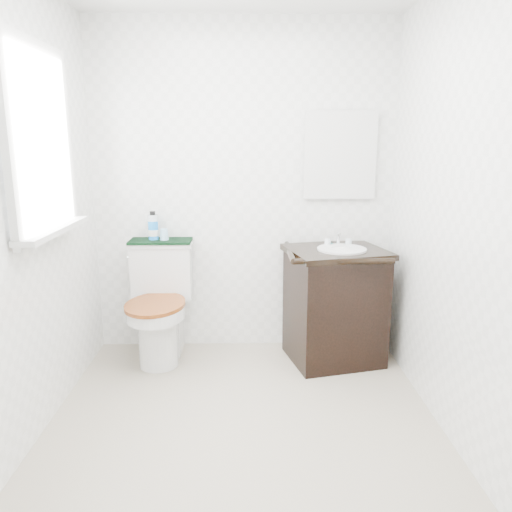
{
  "coord_description": "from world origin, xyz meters",
  "views": [
    {
      "loc": [
        0.02,
        -2.46,
        1.56
      ],
      "look_at": [
        0.08,
        0.75,
        0.81
      ],
      "focal_mm": 35.0,
      "sensor_mm": 36.0,
      "label": 1
    }
  ],
  "objects_px": {
    "trash_bin": "(303,330)",
    "cup": "(164,234)",
    "vanity": "(335,302)",
    "toilet": "(160,309)",
    "mouthwash_bottle": "(153,227)"
  },
  "relations": [
    {
      "from": "toilet",
      "to": "mouthwash_bottle",
      "type": "distance_m",
      "value": 0.6
    },
    {
      "from": "vanity",
      "to": "mouthwash_bottle",
      "type": "relative_size",
      "value": 4.46
    },
    {
      "from": "mouthwash_bottle",
      "to": "cup",
      "type": "bearing_deg",
      "value": -11.34
    },
    {
      "from": "toilet",
      "to": "cup",
      "type": "bearing_deg",
      "value": 76.84
    },
    {
      "from": "toilet",
      "to": "trash_bin",
      "type": "height_order",
      "value": "toilet"
    },
    {
      "from": "vanity",
      "to": "cup",
      "type": "relative_size",
      "value": 11.45
    },
    {
      "from": "mouthwash_bottle",
      "to": "trash_bin",
      "type": "bearing_deg",
      "value": -0.26
    },
    {
      "from": "vanity",
      "to": "trash_bin",
      "type": "xyz_separation_m",
      "value": [
        -0.2,
        0.2,
        -0.29
      ]
    },
    {
      "from": "trash_bin",
      "to": "cup",
      "type": "height_order",
      "value": "cup"
    },
    {
      "from": "trash_bin",
      "to": "cup",
      "type": "bearing_deg",
      "value": -179.38
    },
    {
      "from": "mouthwash_bottle",
      "to": "cup",
      "type": "distance_m",
      "value": 0.1
    },
    {
      "from": "toilet",
      "to": "cup",
      "type": "relative_size",
      "value": 10.41
    },
    {
      "from": "toilet",
      "to": "trash_bin",
      "type": "relative_size",
      "value": 2.98
    },
    {
      "from": "trash_bin",
      "to": "cup",
      "type": "relative_size",
      "value": 3.49
    },
    {
      "from": "toilet",
      "to": "cup",
      "type": "height_order",
      "value": "cup"
    }
  ]
}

